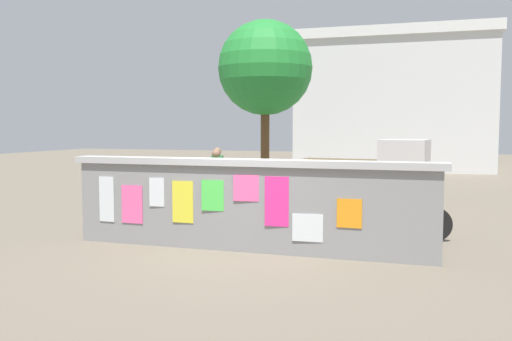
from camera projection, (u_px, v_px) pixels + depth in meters
The scene contains 10 objects.
ground at pixel (328, 196), 17.34m from camera, with size 60.00×60.00×0.00m, color #6B6051.
poster_wall at pixel (246, 204), 9.68m from camera, with size 6.77×0.42×1.63m.
auto_rickshaw_truck at pixel (368, 173), 15.31m from camera, with size 3.74×1.86×1.85m.
motorcycle at pixel (316, 204), 12.38m from camera, with size 1.90×0.56×0.87m.
bicycle_near at pixel (406, 222), 10.63m from camera, with size 1.71×0.44×0.95m.
bicycle_far at pixel (178, 205), 12.78m from camera, with size 1.71×0.44×0.95m.
person_walking at pixel (216, 174), 13.93m from camera, with size 0.45×0.45×1.62m.
person_bystander at pixel (217, 170), 15.31m from camera, with size 0.48×0.48×1.62m.
tree_roadside at pixel (265, 68), 20.35m from camera, with size 3.51×3.51×6.13m.
building_background at pixel (395, 102), 29.31m from camera, with size 9.92×6.86×7.02m.
Camera 1 is at (3.08, -9.10, 2.20)m, focal length 38.54 mm.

